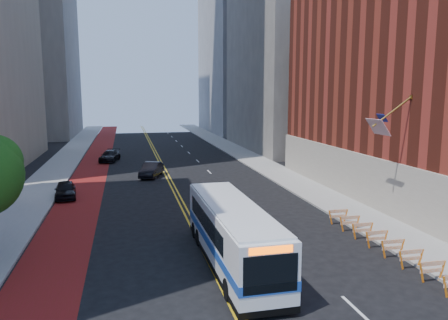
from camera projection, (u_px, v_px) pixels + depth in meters
name	position (u px, v px, depth m)	size (l,w,h in m)	color
ground	(231.00, 298.00, 18.84)	(160.00, 160.00, 0.00)	black
sidewalk_left	(50.00, 178.00, 45.12)	(4.00, 140.00, 0.15)	gray
sidewalk_right	(270.00, 169.00, 50.36)	(4.00, 140.00, 0.15)	gray
bus_lane_paint	(89.00, 177.00, 45.98)	(3.60, 140.00, 0.01)	maroon
center_line_inner	(165.00, 174.00, 47.71)	(0.14, 140.00, 0.01)	gold
center_line_outer	(168.00, 173.00, 47.79)	(0.14, 140.00, 0.01)	gold
lane_dashes	(198.00, 161.00, 56.51)	(0.14, 98.20, 0.01)	silver
midrise_right_near	(303.00, 19.00, 67.04)	(18.00, 26.00, 40.00)	slate
midrise_right_far	(254.00, 6.00, 95.02)	(20.00, 28.00, 55.00)	gray
construction_barriers	(384.00, 241.00, 24.13)	(1.42, 10.91, 1.00)	orange
transit_bus	(232.00, 233.00, 22.38)	(2.70, 11.65, 3.19)	white
car_a	(65.00, 190.00, 36.66)	(1.66, 4.11, 1.40)	black
car_b	(151.00, 170.00, 45.82)	(1.60, 4.60, 1.52)	black
car_c	(110.00, 156.00, 56.08)	(1.96, 4.83, 1.40)	black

